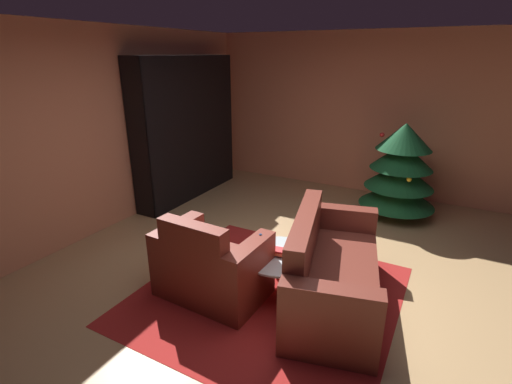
# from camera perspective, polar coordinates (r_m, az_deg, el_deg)

# --- Properties ---
(ground_plane) EXTENTS (7.89, 7.89, 0.00)m
(ground_plane) POSITION_cam_1_polar(r_m,az_deg,el_deg) (4.12, 3.90, -13.47)
(ground_plane) COLOR tan
(wall_back) EXTENTS (5.55, 0.06, 2.65)m
(wall_back) POSITION_cam_1_polar(r_m,az_deg,el_deg) (6.67, 16.40, 11.21)
(wall_back) COLOR tan
(wall_back) RESTS_ON ground
(wall_left) EXTENTS (0.06, 6.70, 2.65)m
(wall_left) POSITION_cam_1_polar(r_m,az_deg,el_deg) (5.27, -24.22, 8.01)
(wall_left) COLOR tan
(wall_left) RESTS_ON ground
(area_rug) EXTENTS (2.44, 2.40, 0.01)m
(area_rug) POSITION_cam_1_polar(r_m,az_deg,el_deg) (3.93, 1.84, -15.29)
(area_rug) COLOR #A3201D
(area_rug) RESTS_ON ground
(bookshelf_unit) EXTENTS (0.37, 2.18, 2.27)m
(bookshelf_unit) POSITION_cam_1_polar(r_m,az_deg,el_deg) (6.40, -9.51, 9.35)
(bookshelf_unit) COLOR black
(bookshelf_unit) RESTS_ON ground
(armchair_red) EXTENTS (1.06, 0.72, 0.89)m
(armchair_red) POSITION_cam_1_polar(r_m,az_deg,el_deg) (3.78, -6.89, -11.27)
(armchair_red) COLOR maroon
(armchair_red) RESTS_ON ground
(couch_red) EXTENTS (1.18, 1.90, 0.88)m
(couch_red) POSITION_cam_1_polar(r_m,az_deg,el_deg) (3.77, 11.17, -11.89)
(couch_red) COLOR maroon
(couch_red) RESTS_ON ground
(coffee_table) EXTENTS (0.79, 0.79, 0.40)m
(coffee_table) POSITION_cam_1_polar(r_m,az_deg,el_deg) (3.82, 3.55, -9.86)
(coffee_table) COLOR black
(coffee_table) RESTS_ON ground
(book_stack_on_table) EXTENTS (0.24, 0.17, 0.06)m
(book_stack_on_table) POSITION_cam_1_polar(r_m,az_deg,el_deg) (3.80, 3.19, -8.98)
(book_stack_on_table) COLOR #265191
(book_stack_on_table) RESTS_ON coffee_table
(bottle_on_table) EXTENTS (0.07, 0.07, 0.28)m
(bottle_on_table) POSITION_cam_1_polar(r_m,az_deg,el_deg) (3.65, 0.67, -8.79)
(bottle_on_table) COLOR navy
(bottle_on_table) RESTS_ON coffee_table
(decorated_tree) EXTENTS (1.08, 1.08, 1.38)m
(decorated_tree) POSITION_cam_1_polar(r_m,az_deg,el_deg) (5.83, 21.07, 3.07)
(decorated_tree) COLOR brown
(decorated_tree) RESTS_ON ground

